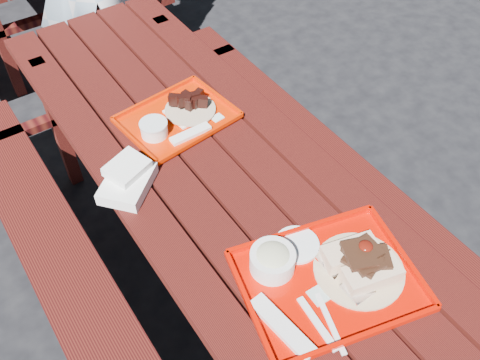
{
  "coord_description": "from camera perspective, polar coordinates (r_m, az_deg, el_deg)",
  "views": [
    {
      "loc": [
        -0.65,
        -1.11,
        2.1
      ],
      "look_at": [
        0.0,
        -0.15,
        0.82
      ],
      "focal_mm": 40.0,
      "sensor_mm": 36.0,
      "label": 1
    }
  ],
  "objects": [
    {
      "name": "picnic_table_near",
      "position": [
        2.01,
        -2.4,
        -2.36
      ],
      "size": [
        1.41,
        2.4,
        0.75
      ],
      "color": "#45130D",
      "rests_on": "ground"
    },
    {
      "name": "white_cloth",
      "position": [
        1.82,
        -11.92,
        0.12
      ],
      "size": [
        0.24,
        0.24,
        0.08
      ],
      "color": "white",
      "rests_on": "picnic_table_near"
    },
    {
      "name": "far_tray",
      "position": [
        2.04,
        -6.76,
        6.58
      ],
      "size": [
        0.43,
        0.36,
        0.07
      ],
      "color": "red",
      "rests_on": "picnic_table_near"
    },
    {
      "name": "near_tray",
      "position": [
        1.58,
        9.07,
        -9.43
      ],
      "size": [
        0.58,
        0.49,
        0.16
      ],
      "color": "#C20C00",
      "rests_on": "picnic_table_near"
    },
    {
      "name": "ground",
      "position": [
        2.46,
        -1.99,
        -10.75
      ],
      "size": [
        60.0,
        60.0,
        0.0
      ],
      "primitive_type": "plane",
      "color": "black",
      "rests_on": "ground"
    }
  ]
}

